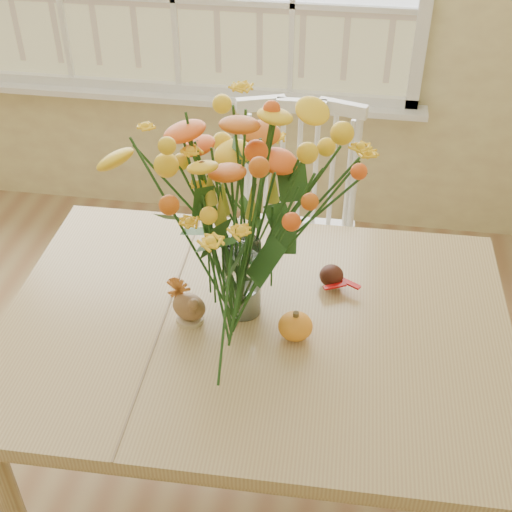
# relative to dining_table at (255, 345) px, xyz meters

# --- Properties ---
(dining_table) EXTENTS (1.47, 1.06, 0.77)m
(dining_table) POSITION_rel_dining_table_xyz_m (0.00, 0.00, 0.00)
(dining_table) COLOR tan
(dining_table) RESTS_ON floor
(windsor_chair) EXTENTS (0.49, 0.47, 1.03)m
(windsor_chair) POSITION_rel_dining_table_xyz_m (0.03, 0.80, -0.11)
(windsor_chair) COLOR white
(windsor_chair) RESTS_ON floor
(flower_vase) EXTENTS (0.50, 0.50, 0.59)m
(flower_vase) POSITION_rel_dining_table_xyz_m (-0.04, 0.05, 0.45)
(flower_vase) COLOR white
(flower_vase) RESTS_ON dining_table
(pumpkin) EXTENTS (0.10, 0.10, 0.07)m
(pumpkin) POSITION_rel_dining_table_xyz_m (0.12, -0.04, 0.13)
(pumpkin) COLOR orange
(pumpkin) RESTS_ON dining_table
(turkey_figurine) EXTENTS (0.12, 0.10, 0.12)m
(turkey_figurine) POSITION_rel_dining_table_xyz_m (-0.18, -0.02, 0.14)
(turkey_figurine) COLOR #CCB78C
(turkey_figurine) RESTS_ON dining_table
(dark_gourd) EXTENTS (0.13, 0.08, 0.07)m
(dark_gourd) POSITION_rel_dining_table_xyz_m (0.20, 0.20, 0.12)
(dark_gourd) COLOR #38160F
(dark_gourd) RESTS_ON dining_table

